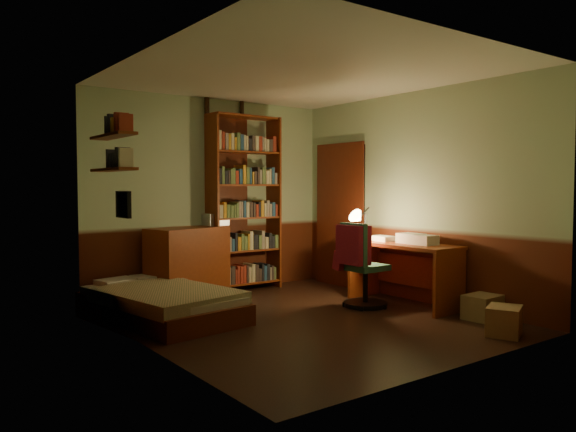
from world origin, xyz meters
TOP-DOWN VIEW (x-y plane):
  - floor at (0.00, 0.00)m, footprint 3.50×4.00m
  - ceiling at (0.00, 0.00)m, footprint 3.50×4.00m
  - wall_back at (0.00, 2.01)m, footprint 3.50×0.02m
  - wall_left at (-1.76, 0.00)m, footprint 0.02×4.00m
  - wall_right at (1.76, 0.00)m, footprint 0.02×4.00m
  - wall_front at (0.00, -2.01)m, footprint 3.50×0.02m
  - doorway at (1.72, 1.30)m, footprint 0.06×0.90m
  - door_trim at (1.69, 1.30)m, footprint 0.02×0.98m
  - bed at (-1.19, 0.97)m, footprint 1.27×2.04m
  - dresser at (-0.47, 1.76)m, footprint 1.12×0.76m
  - mini_stereo at (0.01, 1.89)m, footprint 0.30×0.24m
  - bookshelf at (0.43, 1.85)m, footprint 1.04×0.39m
  - bottle_left at (-0.08, 1.96)m, footprint 0.09×0.09m
  - bottle_right at (0.47, 1.96)m, footprint 0.07×0.07m
  - desk at (1.44, -0.14)m, footprint 0.62×1.41m
  - paper_stack at (1.28, 0.56)m, footprint 0.29×0.33m
  - desk_lamp at (1.25, 0.33)m, footprint 0.22×0.22m
  - office_chair at (1.00, 0.06)m, footprint 0.45×0.39m
  - red_jacket at (0.78, -0.13)m, footprint 0.30×0.43m
  - wall_shelf_lower at (-1.64, 1.10)m, footprint 0.20×0.90m
  - wall_shelf_upper at (-1.64, 1.10)m, footprint 0.20×0.90m
  - framed_picture at (-1.72, 0.60)m, footprint 0.04×0.32m
  - cardboard_box_a at (1.16, -1.66)m, footprint 0.46×0.42m
  - cardboard_box_b at (1.56, -1.15)m, footprint 0.39×0.33m

SIDE VIEW (x-z plane):
  - floor at x=0.00m, z-range -0.02..0.00m
  - cardboard_box_b at x=1.56m, z-range 0.00..0.26m
  - cardboard_box_a at x=1.16m, z-range 0.00..0.28m
  - bed at x=-1.19m, z-range 0.00..0.57m
  - desk at x=1.44m, z-range 0.00..0.74m
  - office_chair at x=1.00m, z-range 0.00..0.89m
  - dresser at x=-0.47m, z-range 0.00..0.91m
  - paper_stack at x=1.28m, z-range 0.74..0.86m
  - mini_stereo at x=0.01m, z-range 0.91..1.06m
  - doorway at x=1.72m, z-range 0.00..2.00m
  - door_trim at x=1.69m, z-range -0.04..2.04m
  - desk_lamp at x=1.25m, z-range 0.74..1.33m
  - red_jacket at x=0.78m, z-range 0.89..1.34m
  - bookshelf at x=0.43m, z-range 0.00..2.39m
  - framed_picture at x=-1.72m, z-range 1.12..1.38m
  - wall_back at x=0.00m, z-range 0.00..2.60m
  - wall_left at x=-1.76m, z-range 0.00..2.60m
  - wall_right at x=1.76m, z-range 0.00..2.60m
  - wall_front at x=0.00m, z-range 0.00..2.60m
  - wall_shelf_lower at x=-1.64m, z-range 1.59..1.61m
  - wall_shelf_upper at x=-1.64m, z-range 1.94..1.96m
  - bottle_right at x=0.47m, z-range 2.39..2.61m
  - bottle_left at x=-0.08m, z-range 2.39..2.65m
  - ceiling at x=0.00m, z-range 2.60..2.62m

